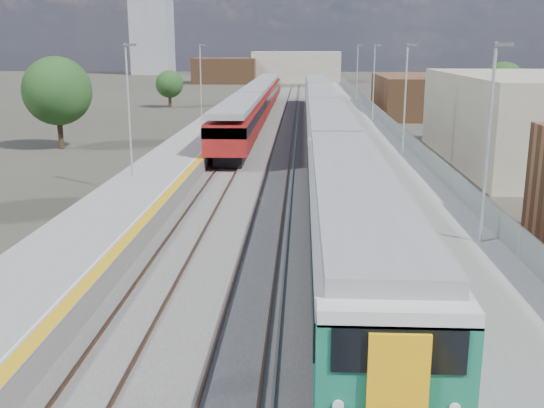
{
  "coord_description": "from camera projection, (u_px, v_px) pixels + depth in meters",
  "views": [
    {
      "loc": [
        -0.3,
        -1.87,
        8.39
      ],
      "look_at": [
        -1.5,
        22.86,
        2.2
      ],
      "focal_mm": 42.0,
      "sensor_mm": 36.0,
      "label": 1
    }
  ],
  "objects": [
    {
      "name": "ground",
      "position": [
        306.0,
        150.0,
        52.28
      ],
      "size": [
        320.0,
        320.0,
        0.0
      ],
      "primitive_type": "plane",
      "color": "#47443A",
      "rests_on": "ground"
    },
    {
      "name": "ballast_bed",
      "position": [
        280.0,
        145.0,
        54.8
      ],
      "size": [
        10.5,
        155.0,
        0.06
      ],
      "primitive_type": "cube",
      "color": "#565451",
      "rests_on": "ground"
    },
    {
      "name": "tracks",
      "position": [
        287.0,
        141.0,
        56.38
      ],
      "size": [
        8.96,
        160.0,
        0.17
      ],
      "color": "#4C3323",
      "rests_on": "ground"
    },
    {
      "name": "platform_right",
      "position": [
        368.0,
        140.0,
        54.31
      ],
      "size": [
        4.7,
        155.0,
        8.52
      ],
      "color": "slate",
      "rests_on": "ground"
    },
    {
      "name": "platform_left",
      "position": [
        202.0,
        139.0,
        54.99
      ],
      "size": [
        4.3,
        155.0,
        8.52
      ],
      "color": "slate",
      "rests_on": "ground"
    },
    {
      "name": "buildings",
      "position": [
        221.0,
        34.0,
        136.39
      ],
      "size": [
        72.0,
        185.5,
        40.0
      ],
      "color": "brown",
      "rests_on": "ground"
    },
    {
      "name": "green_train",
      "position": [
        324.0,
        118.0,
        53.61
      ],
      "size": [
        3.11,
        86.45,
        3.42
      ],
      "color": "black",
      "rests_on": "ground"
    },
    {
      "name": "red_train",
      "position": [
        257.0,
        101.0,
        72.04
      ],
      "size": [
        3.06,
        61.99,
        3.86
      ],
      "color": "black",
      "rests_on": "ground"
    },
    {
      "name": "tree_b",
      "position": [
        57.0,
        91.0,
        51.83
      ],
      "size": [
        5.59,
        5.59,
        7.57
      ],
      "color": "#382619",
      "rests_on": "ground"
    },
    {
      "name": "tree_c",
      "position": [
        169.0,
        84.0,
        87.47
      ],
      "size": [
        3.75,
        3.75,
        5.09
      ],
      "color": "#382619",
      "rests_on": "ground"
    },
    {
      "name": "tree_d",
      "position": [
        502.0,
        84.0,
        71.12
      ],
      "size": [
        4.91,
        4.91,
        6.65
      ],
      "color": "#382619",
      "rests_on": "ground"
    }
  ]
}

